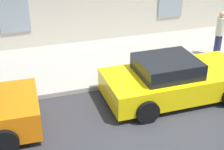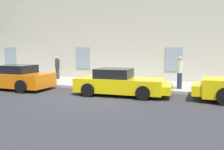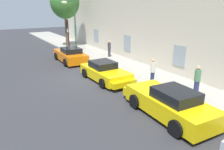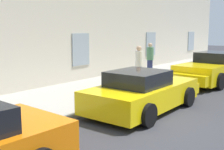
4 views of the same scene
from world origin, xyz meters
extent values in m
plane|color=#333338|center=(0.00, 0.00, 0.00)|extent=(80.00, 80.00, 0.00)
cube|color=#A8A399|center=(0.00, 4.07, 0.07)|extent=(60.00, 3.82, 0.14)
cube|color=#8C99A3|center=(-3.21, 5.95, 1.60)|extent=(1.10, 0.06, 1.50)
cylinder|color=black|center=(-3.89, -0.03, 0.34)|extent=(0.69, 0.26, 0.68)
cylinder|color=black|center=(-3.83, 1.84, 0.34)|extent=(0.69, 0.26, 0.68)
cube|color=yellow|center=(1.01, 1.11, 0.50)|extent=(4.22, 1.91, 0.67)
cube|color=black|center=(0.70, 1.11, 1.06)|extent=(1.70, 1.51, 0.45)
cylinder|color=black|center=(2.31, 2.06, 0.32)|extent=(0.64, 0.25, 0.64)
cylinder|color=black|center=(-0.30, 2.03, 0.32)|extent=(0.64, 0.25, 0.64)
cylinder|color=black|center=(-0.28, 0.16, 0.32)|extent=(0.64, 0.25, 0.64)
cylinder|color=navy|center=(3.72, 3.04, 0.56)|extent=(0.31, 0.31, 0.84)
cylinder|color=silver|center=(3.72, 3.04, 1.30)|extent=(0.38, 0.38, 0.65)
sphere|color=tan|center=(3.72, 3.04, 1.74)|extent=(0.22, 0.22, 0.22)
camera|label=1|loc=(-3.37, -6.47, 5.15)|focal=53.00mm
camera|label=2|loc=(4.33, -10.25, 2.26)|focal=39.18mm
camera|label=3|loc=(13.64, -6.02, 4.99)|focal=34.85mm
camera|label=4|loc=(-6.55, -3.58, 2.52)|focal=46.20mm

